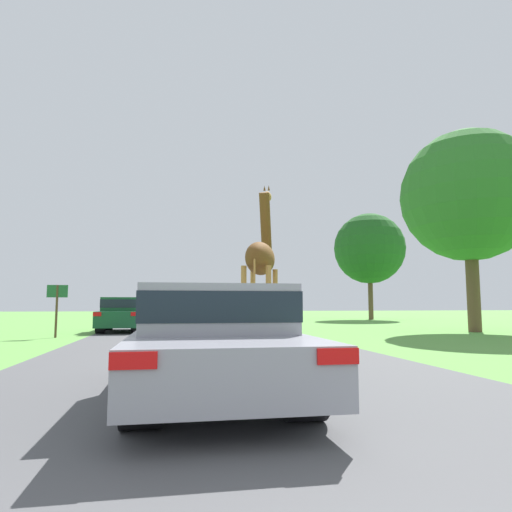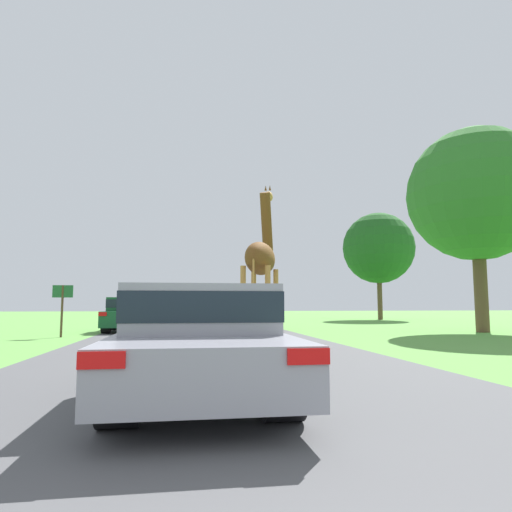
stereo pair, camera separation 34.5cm
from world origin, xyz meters
name	(u,v)px [view 2 (the right image)]	position (x,y,z in m)	size (l,w,h in m)	color
road	(194,322)	(0.00, 30.00, 0.00)	(7.83, 120.00, 0.00)	#4C4C4F
giraffe_near_road	(261,259)	(1.43, 12.03, 2.41)	(1.39, 2.70, 4.78)	#B77F3D
car_lead_maroon	(199,337)	(-0.45, 5.71, 0.74)	(1.96, 4.73, 1.39)	gray
car_queue_right	(251,314)	(2.39, 20.58, 0.70)	(1.83, 4.61, 1.32)	#561914
car_queue_left	(128,314)	(-3.07, 20.24, 0.76)	(1.72, 4.05, 1.46)	#144C28
tree_left_edge	(378,248)	(14.20, 32.96, 5.51)	(5.49, 5.49, 8.27)	brown
tree_right_cluster	(476,195)	(11.72, 17.28, 5.88)	(5.76, 5.76, 8.78)	brown
sign_post	(62,301)	(-4.95, 16.93, 1.28)	(0.70, 0.08, 1.84)	#4C3823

